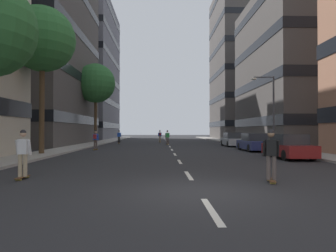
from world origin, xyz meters
name	(u,v)px	position (x,y,z in m)	size (l,w,h in m)	color
ground_plane	(169,145)	(0.00, 26.24, 0.00)	(157.43, 157.43, 0.00)	#28282B
sidewalk_left	(95,143)	(-9.41, 29.52, 0.07)	(2.60, 72.15, 0.14)	#9E9991
sidewalk_right	(240,143)	(9.41, 29.52, 0.07)	(2.60, 72.15, 0.14)	#9E9991
lane_markings	(168,144)	(0.00, 28.00, 0.00)	(0.16, 62.20, 0.01)	silver
building_left_mid	(19,39)	(-18.44, 28.04, 12.97)	(15.59, 19.55, 25.76)	#4C4744
building_left_far	(75,72)	(-18.44, 52.02, 13.76)	(15.59, 21.03, 27.34)	slate
building_right_mid	(314,70)	(18.44, 28.04, 9.45)	(15.59, 17.85, 18.72)	#4C4744
building_right_far	(253,65)	(18.44, 52.02, 15.43)	(15.59, 16.37, 30.68)	#4C4744
parked_car_near	(254,143)	(6.91, 16.36, 0.70)	(1.82, 4.40, 1.52)	navy
parked_car_mid	(288,147)	(6.91, 9.69, 0.70)	(1.82, 4.40, 1.52)	maroon
parked_car_far	(232,140)	(6.91, 23.58, 0.70)	(1.82, 4.40, 1.52)	#B2B7BF
street_tree_near	(96,83)	(-9.41, 29.83, 7.85)	(5.07, 5.07, 10.27)	#4C3823
street_tree_far	(42,40)	(-9.41, 12.48, 8.16)	(4.59, 4.59, 10.36)	#4C3823
streetlamp_right	(270,104)	(8.78, 17.63, 4.14)	(2.13, 0.30, 6.50)	#3F3F44
skater_0	(160,135)	(-1.04, 35.32, 1.02)	(0.57, 0.92, 1.78)	brown
skater_1	(167,137)	(-0.13, 27.67, 0.98)	(0.56, 0.92, 1.78)	brown
skater_2	(95,139)	(-6.85, 18.06, 1.02)	(0.56, 0.92, 1.78)	brown
skater_3	(119,136)	(-6.53, 31.15, 0.98)	(0.54, 0.91, 1.78)	brown
skater_4	(271,153)	(2.64, 1.41, 0.98)	(0.57, 0.92, 1.78)	brown
skater_5	(23,152)	(-6.03, 2.31, 0.98)	(0.53, 0.90, 1.78)	brown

